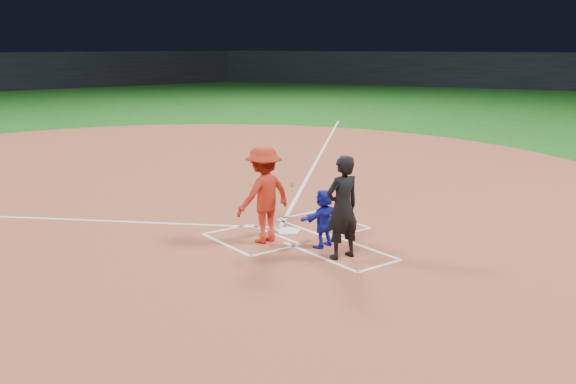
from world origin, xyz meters
TOP-DOWN VIEW (x-y plane):
  - ground at (0.00, 0.00)m, footprint 120.00×120.00m
  - home_plate_dirt at (0.00, 6.00)m, footprint 28.00×28.00m
  - stadium_wall_right at (42.00, 24.00)m, footprint 31.04×52.56m
  - home_plate at (0.00, 0.00)m, footprint 0.60×0.60m
  - catcher at (-0.08, -1.28)m, footprint 1.13×0.55m
  - umpire at (-0.24, -2.02)m, footprint 0.75×0.52m
  - chalk_markings at (0.00, 5.29)m, footprint 28.35×17.32m
  - batter_at_plate at (-0.83, -0.30)m, footprint 1.55×0.93m

SIDE VIEW (x-z plane):
  - ground at x=0.00m, z-range 0.00..0.00m
  - home_plate_dirt at x=0.00m, z-range 0.00..0.01m
  - chalk_markings at x=0.00m, z-range 0.01..0.02m
  - home_plate at x=0.00m, z-range 0.01..0.03m
  - catcher at x=-0.08m, z-range 0.01..1.18m
  - umpire at x=-0.24m, z-range 0.01..1.99m
  - batter_at_plate at x=-0.83m, z-range 0.01..1.99m
  - stadium_wall_right at x=42.00m, z-range 0.00..3.20m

